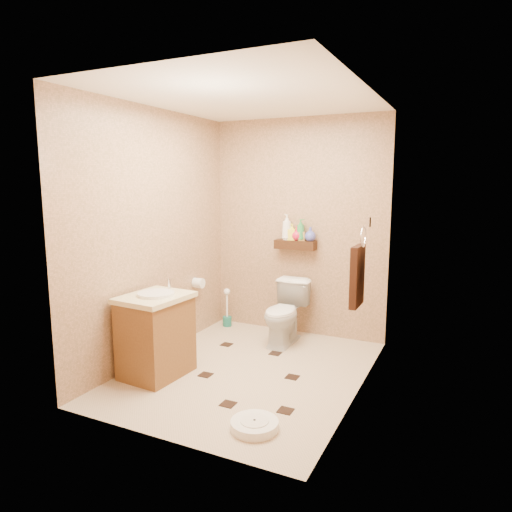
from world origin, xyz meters
The scene contains 20 objects.
ground centered at (0.00, 0.00, 0.00)m, with size 2.50×2.50×0.00m, color #CDB396.
wall_back centered at (0.00, 1.25, 1.20)m, with size 2.00×0.04×2.40m, color tan.
wall_front centered at (0.00, -1.25, 1.20)m, with size 2.00×0.04×2.40m, color tan.
wall_left centered at (-1.00, 0.00, 1.20)m, with size 0.04×2.50×2.40m, color tan.
wall_right centered at (1.00, 0.00, 1.20)m, with size 0.04×2.50×2.40m, color tan.
ceiling centered at (0.00, 0.00, 2.40)m, with size 2.00×2.50×0.02m, color white.
wall_shelf centered at (0.00, 1.17, 1.02)m, with size 0.46×0.14×0.10m, color #3C2310.
floor_accents centered at (0.06, -0.06, 0.00)m, with size 1.21×1.25×0.01m.
toilet centered at (0.02, 0.83, 0.33)m, with size 0.37×0.65×0.66m, color white.
vanity centered at (-0.70, -0.42, 0.38)m, with size 0.53×0.63×0.85m.
bathroom_scale centered at (0.49, -0.87, 0.03)m, with size 0.41×0.41×0.07m.
toilet_brush centered at (-0.82, 1.07, 0.16)m, with size 0.11×0.11×0.46m.
towel_ring centered at (0.91, 0.25, 0.95)m, with size 0.12×0.30×0.76m.
toilet_paper centered at (-0.94, 0.65, 0.60)m, with size 0.12×0.11×0.12m.
bottle_a centered at (-0.10, 1.17, 1.21)m, with size 0.11×0.11×0.29m, color white.
bottle_b centered at (-0.04, 1.17, 1.16)m, with size 0.08×0.08×0.18m, color #FFF035.
bottle_c centered at (0.02, 1.17, 1.15)m, with size 0.12×0.12×0.16m, color red.
bottle_d centered at (0.06, 1.17, 1.19)m, with size 0.09×0.09×0.24m, color #309247.
bottle_e centered at (0.07, 1.17, 1.14)m, with size 0.07×0.07×0.15m, color gold.
bottle_f centered at (0.17, 1.17, 1.15)m, with size 0.12×0.12×0.15m, color #4A53BA.
Camera 1 is at (1.77, -3.52, 1.71)m, focal length 32.00 mm.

